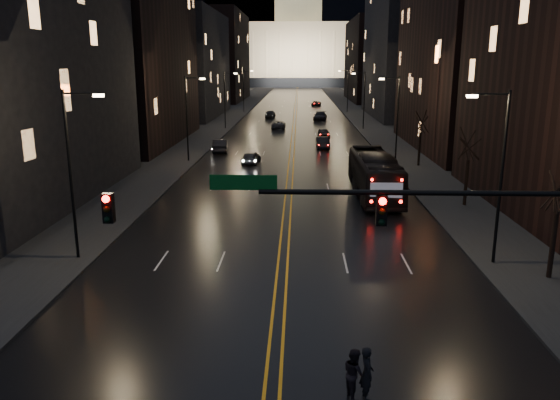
# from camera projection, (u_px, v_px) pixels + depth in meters

# --- Properties ---
(ground) EXTENTS (900.00, 900.00, 0.00)m
(ground) POSITION_uv_depth(u_px,v_px,m) (275.00, 363.00, 19.23)
(ground) COLOR black
(ground) RESTS_ON ground
(road) EXTENTS (20.00, 320.00, 0.02)m
(road) POSITION_uv_depth(u_px,v_px,m) (296.00, 103.00, 145.24)
(road) COLOR black
(road) RESTS_ON ground
(sidewalk_left) EXTENTS (8.00, 320.00, 0.16)m
(sidewalk_left) POSITION_uv_depth(u_px,v_px,m) (244.00, 102.00, 145.69)
(sidewalk_left) COLOR black
(sidewalk_left) RESTS_ON ground
(sidewalk_right) EXTENTS (8.00, 320.00, 0.16)m
(sidewalk_right) POSITION_uv_depth(u_px,v_px,m) (349.00, 103.00, 144.75)
(sidewalk_right) COLOR black
(sidewalk_right) RESTS_ON ground
(center_line) EXTENTS (0.62, 320.00, 0.01)m
(center_line) POSITION_uv_depth(u_px,v_px,m) (296.00, 103.00, 145.23)
(center_line) COLOR orange
(center_line) RESTS_ON road
(building_left_mid) EXTENTS (12.00, 30.00, 28.00)m
(building_left_mid) POSITION_uv_depth(u_px,v_px,m) (127.00, 33.00, 68.87)
(building_left_mid) COLOR black
(building_left_mid) RESTS_ON ground
(building_left_far) EXTENTS (12.00, 34.00, 20.00)m
(building_left_far) POSITION_uv_depth(u_px,v_px,m) (188.00, 65.00, 106.68)
(building_left_far) COLOR black
(building_left_far) RESTS_ON ground
(building_left_dist) EXTENTS (12.00, 40.00, 24.00)m
(building_left_dist) POSITION_uv_depth(u_px,v_px,m) (222.00, 57.00, 152.72)
(building_left_dist) COLOR black
(building_left_dist) RESTS_ON ground
(building_right_mid) EXTENTS (12.00, 34.00, 26.00)m
(building_right_mid) POSITION_uv_depth(u_px,v_px,m) (405.00, 49.00, 104.54)
(building_right_mid) COLOR black
(building_right_mid) RESTS_ON ground
(building_right_dist) EXTENTS (12.00, 40.00, 22.00)m
(building_right_dist) POSITION_uv_depth(u_px,v_px,m) (372.00, 61.00, 151.55)
(building_right_dist) COLOR black
(building_right_dist) RESTS_ON ground
(capitol) EXTENTS (90.00, 50.00, 58.50)m
(capitol) POSITION_uv_depth(u_px,v_px,m) (298.00, 48.00, 257.38)
(capitol) COLOR black
(capitol) RESTS_ON ground
(traffic_signal) EXTENTS (17.29, 0.45, 7.00)m
(traffic_signal) POSITION_uv_depth(u_px,v_px,m) (455.00, 226.00, 17.78)
(traffic_signal) COLOR black
(traffic_signal) RESTS_ON ground
(streetlamp_right_near) EXTENTS (2.13, 0.25, 9.00)m
(streetlamp_right_near) POSITION_uv_depth(u_px,v_px,m) (498.00, 169.00, 27.32)
(streetlamp_right_near) COLOR black
(streetlamp_right_near) RESTS_ON ground
(streetlamp_left_near) EXTENTS (2.13, 0.25, 9.00)m
(streetlamp_left_near) POSITION_uv_depth(u_px,v_px,m) (73.00, 167.00, 28.05)
(streetlamp_left_near) COLOR black
(streetlamp_left_near) RESTS_ON ground
(streetlamp_right_mid) EXTENTS (2.13, 0.25, 9.00)m
(streetlamp_right_mid) POSITION_uv_depth(u_px,v_px,m) (396.00, 115.00, 56.40)
(streetlamp_right_mid) COLOR black
(streetlamp_right_mid) RESTS_ON ground
(streetlamp_left_mid) EXTENTS (2.13, 0.25, 9.00)m
(streetlamp_left_mid) POSITION_uv_depth(u_px,v_px,m) (188.00, 114.00, 57.13)
(streetlamp_left_mid) COLOR black
(streetlamp_left_mid) RESTS_ON ground
(streetlamp_right_far) EXTENTS (2.13, 0.25, 9.00)m
(streetlamp_right_far) POSITION_uv_depth(u_px,v_px,m) (363.00, 97.00, 85.48)
(streetlamp_right_far) COLOR black
(streetlamp_right_far) RESTS_ON ground
(streetlamp_left_far) EXTENTS (2.13, 0.25, 9.00)m
(streetlamp_left_far) POSITION_uv_depth(u_px,v_px,m) (226.00, 97.00, 86.21)
(streetlamp_left_far) COLOR black
(streetlamp_left_far) RESTS_ON ground
(streetlamp_right_dist) EXTENTS (2.13, 0.25, 9.00)m
(streetlamp_right_dist) POSITION_uv_depth(u_px,v_px,m) (347.00, 89.00, 114.56)
(streetlamp_right_dist) COLOR black
(streetlamp_right_dist) RESTS_ON ground
(streetlamp_left_dist) EXTENTS (2.13, 0.25, 9.00)m
(streetlamp_left_dist) POSITION_uv_depth(u_px,v_px,m) (244.00, 88.00, 115.29)
(streetlamp_left_dist) COLOR black
(streetlamp_left_dist) RESTS_ON ground
(tree_right_near) EXTENTS (2.40, 2.40, 6.65)m
(tree_right_near) POSITION_uv_depth(u_px,v_px,m) (560.00, 190.00, 25.45)
(tree_right_near) COLOR black
(tree_right_near) RESTS_ON ground
(tree_right_mid) EXTENTS (2.40, 2.40, 6.65)m
(tree_right_mid) POSITION_uv_depth(u_px,v_px,m) (469.00, 146.00, 39.02)
(tree_right_mid) COLOR black
(tree_right_mid) RESTS_ON ground
(tree_right_far) EXTENTS (2.40, 2.40, 6.65)m
(tree_right_far) POSITION_uv_depth(u_px,v_px,m) (421.00, 122.00, 54.52)
(tree_right_far) COLOR black
(tree_right_far) RESTS_ON ground
(bus) EXTENTS (2.98, 12.27, 3.41)m
(bus) POSITION_uv_depth(u_px,v_px,m) (374.00, 175.00, 42.87)
(bus) COLOR black
(bus) RESTS_ON ground
(oncoming_car_a) EXTENTS (2.00, 4.24, 1.40)m
(oncoming_car_a) POSITION_uv_depth(u_px,v_px,m) (251.00, 157.00, 57.00)
(oncoming_car_a) COLOR black
(oncoming_car_a) RESTS_ON ground
(oncoming_car_b) EXTENTS (2.11, 4.88, 1.56)m
(oncoming_car_b) POSITION_uv_depth(u_px,v_px,m) (220.00, 146.00, 64.54)
(oncoming_car_b) COLOR black
(oncoming_car_b) RESTS_ON ground
(oncoming_car_c) EXTENTS (2.17, 4.66, 1.29)m
(oncoming_car_c) POSITION_uv_depth(u_px,v_px,m) (279.00, 125.00, 87.80)
(oncoming_car_c) COLOR black
(oncoming_car_c) RESTS_ON ground
(oncoming_car_d) EXTENTS (1.96, 4.71, 1.36)m
(oncoming_car_d) POSITION_uv_depth(u_px,v_px,m) (270.00, 114.00, 106.00)
(oncoming_car_d) COLOR black
(oncoming_car_d) RESTS_ON ground
(receding_car_a) EXTENTS (1.64, 4.32, 1.41)m
(receding_car_a) POSITION_uv_depth(u_px,v_px,m) (323.00, 143.00, 67.30)
(receding_car_a) COLOR black
(receding_car_a) RESTS_ON ground
(receding_car_b) EXTENTS (1.75, 4.02, 1.35)m
(receding_car_b) POSITION_uv_depth(u_px,v_px,m) (324.00, 133.00, 77.00)
(receding_car_b) COLOR black
(receding_car_b) RESTS_ON ground
(receding_car_c) EXTENTS (2.88, 5.67, 1.58)m
(receding_car_c) POSITION_uv_depth(u_px,v_px,m) (320.00, 116.00, 100.57)
(receding_car_c) COLOR black
(receding_car_c) RESTS_ON ground
(receding_car_d) EXTENTS (2.65, 4.74, 1.25)m
(receding_car_d) POSITION_uv_depth(u_px,v_px,m) (316.00, 103.00, 134.52)
(receding_car_d) COLOR black
(receding_car_d) RESTS_ON ground
(pedestrian_a) EXTENTS (0.51, 0.70, 1.77)m
(pedestrian_a) POSITION_uv_depth(u_px,v_px,m) (367.00, 373.00, 16.98)
(pedestrian_a) COLOR black
(pedestrian_a) RESTS_ON ground
(pedestrian_b) EXTENTS (0.69, 0.91, 1.66)m
(pedestrian_b) POSITION_uv_depth(u_px,v_px,m) (354.00, 373.00, 17.07)
(pedestrian_b) COLOR black
(pedestrian_b) RESTS_ON ground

